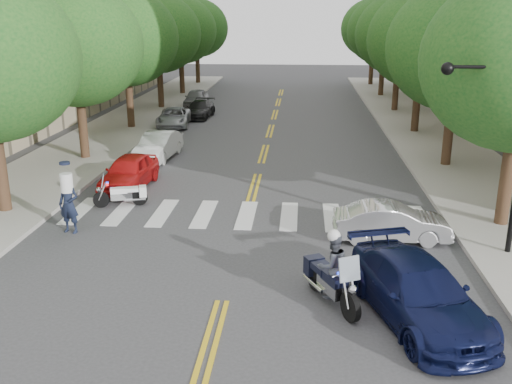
# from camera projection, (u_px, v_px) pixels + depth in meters

# --- Properties ---
(ground) EXTENTS (140.00, 140.00, 0.00)m
(ground) POSITION_uv_depth(u_px,v_px,m) (222.00, 301.00, 14.52)
(ground) COLOR #38383A
(ground) RESTS_ON ground
(sidewalk_left) EXTENTS (5.00, 60.00, 0.15)m
(sidewalk_left) POSITION_uv_depth(u_px,v_px,m) (121.00, 128.00, 36.13)
(sidewalk_left) COLOR #9E9991
(sidewalk_left) RESTS_ON ground
(sidewalk_right) EXTENTS (5.00, 60.00, 0.15)m
(sidewalk_right) POSITION_uv_depth(u_px,v_px,m) (426.00, 132.00, 34.70)
(sidewalk_right) COLOR #9E9991
(sidewalk_right) RESTS_ON ground
(tree_l_1) EXTENTS (6.40, 6.40, 8.45)m
(tree_l_1) POSITION_uv_depth(u_px,v_px,m) (75.00, 45.00, 26.83)
(tree_l_1) COLOR #382316
(tree_l_1) RESTS_ON ground
(tree_l_2) EXTENTS (6.40, 6.40, 8.45)m
(tree_l_2) POSITION_uv_depth(u_px,v_px,m) (126.00, 38.00, 34.44)
(tree_l_2) COLOR #382316
(tree_l_2) RESTS_ON ground
(tree_l_3) EXTENTS (6.40, 6.40, 8.45)m
(tree_l_3) POSITION_uv_depth(u_px,v_px,m) (158.00, 34.00, 42.04)
(tree_l_3) COLOR #382316
(tree_l_3) RESTS_ON ground
(tree_l_4) EXTENTS (6.40, 6.40, 8.45)m
(tree_l_4) POSITION_uv_depth(u_px,v_px,m) (180.00, 30.00, 49.65)
(tree_l_4) COLOR #382316
(tree_l_4) RESTS_ON ground
(tree_l_5) EXTENTS (6.40, 6.40, 8.45)m
(tree_l_5) POSITION_uv_depth(u_px,v_px,m) (197.00, 28.00, 57.26)
(tree_l_5) COLOR #382316
(tree_l_5) RESTS_ON ground
(tree_r_1) EXTENTS (6.40, 6.40, 8.45)m
(tree_r_1) POSITION_uv_depth(u_px,v_px,m) (457.00, 47.00, 25.50)
(tree_r_1) COLOR #382316
(tree_r_1) RESTS_ON ground
(tree_r_2) EXTENTS (6.40, 6.40, 8.45)m
(tree_r_2) POSITION_uv_depth(u_px,v_px,m) (422.00, 39.00, 33.10)
(tree_r_2) COLOR #382316
(tree_r_2) RESTS_ON ground
(tree_r_3) EXTENTS (6.40, 6.40, 8.45)m
(tree_r_3) POSITION_uv_depth(u_px,v_px,m) (400.00, 34.00, 40.71)
(tree_r_3) COLOR #382316
(tree_r_3) RESTS_ON ground
(tree_r_4) EXTENTS (6.40, 6.40, 8.45)m
(tree_r_4) POSITION_uv_depth(u_px,v_px,m) (385.00, 31.00, 48.32)
(tree_r_4) COLOR #382316
(tree_r_4) RESTS_ON ground
(tree_r_5) EXTENTS (6.40, 6.40, 8.45)m
(tree_r_5) POSITION_uv_depth(u_px,v_px,m) (374.00, 29.00, 55.92)
(tree_r_5) COLOR #382316
(tree_r_5) RESTS_ON ground
(traffic_signal_pole) EXTENTS (2.82, 0.42, 6.00)m
(traffic_signal_pole) POSITION_uv_depth(u_px,v_px,m) (507.00, 135.00, 16.14)
(traffic_signal_pole) COLOR black
(traffic_signal_pole) RESTS_ON ground
(motorcycle_police) EXTENTS (1.36, 2.30, 2.00)m
(motorcycle_police) POSITION_uv_depth(u_px,v_px,m) (331.00, 270.00, 14.19)
(motorcycle_police) COLOR black
(motorcycle_police) RESTS_ON ground
(motorcycle_parked) EXTENTS (1.98, 0.88, 1.31)m
(motorcycle_parked) POSITION_uv_depth(u_px,v_px,m) (125.00, 194.00, 21.58)
(motorcycle_parked) COLOR black
(motorcycle_parked) RESTS_ON ground
(officer_standing) EXTENTS (0.80, 0.61, 1.96)m
(officer_standing) POSITION_uv_depth(u_px,v_px,m) (69.00, 204.00, 18.81)
(officer_standing) COLOR #151C30
(officer_standing) RESTS_ON ground
(convertible) EXTENTS (3.72, 1.37, 1.22)m
(convertible) POSITION_uv_depth(u_px,v_px,m) (392.00, 222.00, 18.25)
(convertible) COLOR #BCBCBE
(convertible) RESTS_ON ground
(sedan_blue) EXTENTS (3.37, 5.32, 1.44)m
(sedan_blue) POSITION_uv_depth(u_px,v_px,m) (418.00, 292.00, 13.47)
(sedan_blue) COLOR #0D1237
(sedan_blue) RESTS_ON ground
(parked_car_a) EXTENTS (1.86, 4.15, 1.39)m
(parked_car_a) POSITION_uv_depth(u_px,v_px,m) (129.00, 172.00, 23.74)
(parked_car_a) COLOR red
(parked_car_a) RESTS_ON ground
(parked_car_b) EXTENTS (1.76, 4.15, 1.33)m
(parked_car_b) POSITION_uv_depth(u_px,v_px,m) (158.00, 146.00, 28.50)
(parked_car_b) COLOR white
(parked_car_b) RESTS_ON ground
(parked_car_c) EXTENTS (2.33, 4.37, 1.17)m
(parked_car_c) POSITION_uv_depth(u_px,v_px,m) (174.00, 117.00, 36.80)
(parked_car_c) COLOR #ABADB3
(parked_car_c) RESTS_ON ground
(parked_car_d) EXTENTS (1.88, 4.11, 1.17)m
(parked_car_d) POSITION_uv_depth(u_px,v_px,m) (200.00, 109.00, 39.84)
(parked_car_d) COLOR black
(parked_car_d) RESTS_ON ground
(parked_car_e) EXTENTS (1.67, 4.00, 1.35)m
(parked_car_e) POSITION_uv_depth(u_px,v_px,m) (196.00, 98.00, 44.42)
(parked_car_e) COLOR gray
(parked_car_e) RESTS_ON ground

